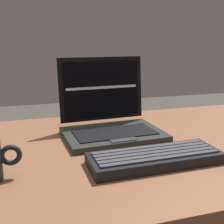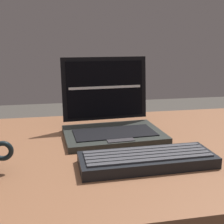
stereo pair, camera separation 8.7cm
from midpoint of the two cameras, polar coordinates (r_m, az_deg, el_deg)
name	(u,v)px [view 2 (the right image)]	position (r m, az deg, el deg)	size (l,w,h in m)	color
desk	(102,176)	(0.86, 0.93, -12.78)	(1.69, 0.73, 0.74)	brown
laptop_front	(111,119)	(0.92, 2.45, -1.44)	(0.32, 0.25, 0.24)	#262926
external_keyboard	(147,159)	(0.71, 10.63, -9.40)	(0.33, 0.12, 0.03)	black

